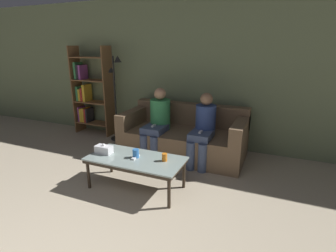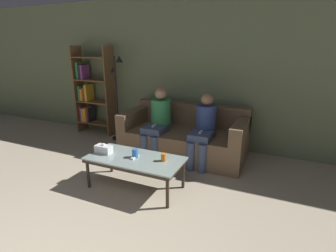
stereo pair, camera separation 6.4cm
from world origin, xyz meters
The scene contains 11 objects.
wall_back centered at (0.00, 4.17, 1.30)m, with size 12.00×0.06×2.60m.
couch centered at (0.00, 3.60, 0.30)m, with size 2.01×0.97×0.81m.
coffee_table centered at (-0.17, 2.29, 0.38)m, with size 1.22×0.59×0.42m.
cup_near_left centered at (0.20, 2.36, 0.47)m, with size 0.07×0.07×0.10m.
cup_near_right centered at (-0.18, 2.31, 0.47)m, with size 0.08×0.08×0.11m.
tissue_box centered at (-0.63, 2.27, 0.47)m, with size 0.22×0.12×0.13m.
game_remote centered at (-0.17, 2.29, 0.43)m, with size 0.04×0.15×0.02m.
bookshelf centered at (-2.21, 3.94, 0.84)m, with size 0.82×0.32×1.77m.
standing_lamp centered at (-1.44, 3.80, 0.98)m, with size 0.31×0.26×1.60m.
seated_person_left_end centered at (-0.39, 3.40, 0.60)m, with size 0.33×0.66×1.12m.
seated_person_mid_left centered at (0.39, 3.38, 0.58)m, with size 0.31×0.65×1.09m.
Camera 1 is at (1.39, -0.33, 1.76)m, focal length 28.00 mm.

